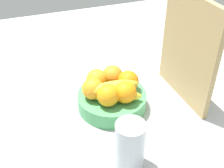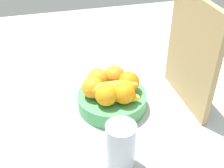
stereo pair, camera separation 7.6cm
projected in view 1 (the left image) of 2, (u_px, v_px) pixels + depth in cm
name	position (u px, v px, depth cm)	size (l,w,h in cm)	color
ground_plane	(110.00, 114.00, 98.62)	(180.00, 140.00, 3.00)	#B0B3B5
fruit_bowl	(112.00, 100.00, 98.05)	(22.70, 22.70, 5.30)	#489C5A
orange_front_left	(113.00, 76.00, 98.99)	(6.98, 6.98, 6.98)	orange
orange_front_right	(97.00, 79.00, 97.21)	(6.98, 6.98, 6.98)	orange
orange_center	(93.00, 89.00, 93.00)	(6.98, 6.98, 6.98)	orange
orange_back_left	(108.00, 95.00, 90.23)	(6.98, 6.98, 6.98)	orange
orange_back_right	(125.00, 92.00, 91.47)	(6.98, 6.98, 6.98)	orange
orange_top_stack	(128.00, 81.00, 96.38)	(6.98, 6.98, 6.98)	orange
banana_bunch	(114.00, 91.00, 92.44)	(10.17, 17.32, 6.20)	yellow
cutting_board	(188.00, 49.00, 94.79)	(28.00, 1.80, 36.00)	tan
thermos_tumbler	(130.00, 145.00, 76.03)	(7.85, 7.85, 14.14)	#B1BBC4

